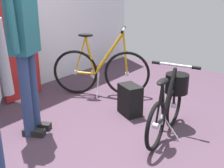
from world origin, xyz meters
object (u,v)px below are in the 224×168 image
folding_bike_foreground (170,100)px  display_bike_left (101,70)px  visitor_browsing (24,35)px  floor_banner_stand (20,54)px  backpack_on_floor (130,100)px

folding_bike_foreground → display_bike_left: bearing=70.9°
folding_bike_foreground → display_bike_left: size_ratio=0.85×
display_bike_left → visitor_browsing: size_ratio=0.69×
floor_banner_stand → backpack_on_floor: 1.65m
floor_banner_stand → display_bike_left: size_ratio=1.17×
display_bike_left → backpack_on_floor: size_ratio=3.25×
visitor_browsing → display_bike_left: bearing=4.6°
floor_banner_stand → visitor_browsing: visitor_browsing is taller
visitor_browsing → backpack_on_floor: size_ratio=4.74×
floor_banner_stand → display_bike_left: 1.15m
display_bike_left → folding_bike_foreground: bearing=-109.1°
floor_banner_stand → display_bike_left: floor_banner_stand is taller
folding_bike_foreground → visitor_browsing: 1.66m
visitor_browsing → backpack_on_floor: (1.02, -0.62, -0.88)m
floor_banner_stand → visitor_browsing: bearing=-122.4°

